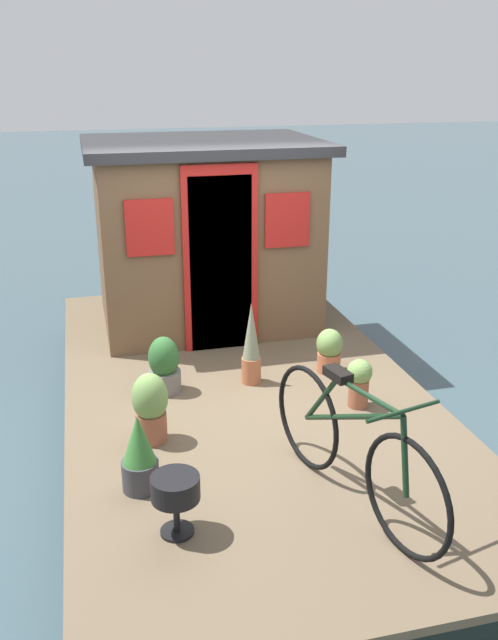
% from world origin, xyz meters
% --- Properties ---
extents(ground_plane, '(60.00, 60.00, 0.00)m').
position_xyz_m(ground_plane, '(0.00, 0.00, 0.00)').
color(ground_plane, '#384C54').
extents(houseboat_deck, '(5.71, 3.03, 0.41)m').
position_xyz_m(houseboat_deck, '(0.00, 0.00, 0.20)').
color(houseboat_deck, brown).
rests_on(houseboat_deck, ground_plane).
extents(houseboat_cabin, '(1.85, 2.38, 1.93)m').
position_xyz_m(houseboat_cabin, '(1.75, 0.00, 1.38)').
color(houseboat_cabin, brown).
rests_on(houseboat_cabin, houseboat_deck).
extents(bicycle, '(1.73, 0.58, 0.88)m').
position_xyz_m(bicycle, '(-1.79, -0.27, 0.81)').
color(bicycle, black).
rests_on(bicycle, houseboat_deck).
extents(potted_plant_sage, '(0.25, 0.25, 0.54)m').
position_xyz_m(potted_plant_sage, '(-1.31, 1.02, 0.66)').
color(potted_plant_sage, '#38383D').
rests_on(potted_plant_sage, houseboat_deck).
extents(potted_plant_rosemary, '(0.28, 0.28, 0.50)m').
position_xyz_m(potted_plant_rosemary, '(0.10, 0.67, 0.64)').
color(potted_plant_rosemary, slate).
rests_on(potted_plant_rosemary, houseboat_deck).
extents(potted_plant_mint, '(0.24, 0.24, 0.41)m').
position_xyz_m(potted_plant_mint, '(0.13, -0.83, 0.62)').
color(potted_plant_mint, '#B2603D').
rests_on(potted_plant_mint, houseboat_deck).
extents(potted_plant_thyme, '(0.21, 0.21, 0.41)m').
position_xyz_m(potted_plant_thyme, '(-0.57, -0.83, 0.64)').
color(potted_plant_thyme, '#935138').
rests_on(potted_plant_thyme, houseboat_deck).
extents(potted_plant_ivy, '(0.27, 0.27, 0.55)m').
position_xyz_m(potted_plant_ivy, '(-0.70, 0.88, 0.69)').
color(potted_plant_ivy, '#935138').
rests_on(potted_plant_ivy, houseboat_deck).
extents(potted_plant_succulent, '(0.17, 0.17, 0.74)m').
position_xyz_m(potted_plant_succulent, '(0.08, -0.09, 0.76)').
color(potted_plant_succulent, '#B2603D').
rests_on(potted_plant_succulent, houseboat_deck).
extents(charcoal_grill, '(0.29, 0.29, 0.39)m').
position_xyz_m(charcoal_grill, '(-1.82, 0.85, 0.70)').
color(charcoal_grill, black).
rests_on(charcoal_grill, houseboat_deck).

